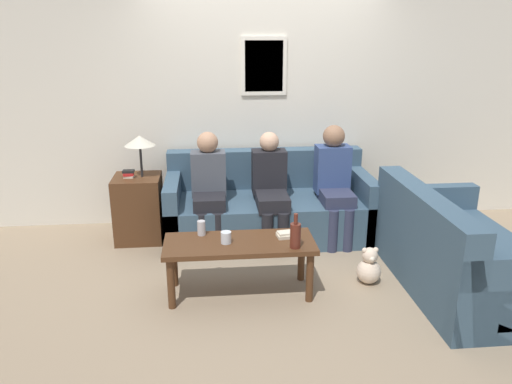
% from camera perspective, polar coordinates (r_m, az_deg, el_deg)
% --- Properties ---
extents(ground_plane, '(16.00, 16.00, 0.00)m').
position_cam_1_polar(ground_plane, '(4.82, 2.16, -7.28)').
color(ground_plane, gray).
extents(wall_back, '(9.00, 0.08, 2.60)m').
position_cam_1_polar(wall_back, '(5.46, 0.84, 10.05)').
color(wall_back, silver).
rests_on(wall_back, ground_plane).
extents(couch_main, '(2.09, 0.95, 0.84)m').
position_cam_1_polar(couch_main, '(5.22, 1.39, -1.79)').
color(couch_main, '#385166').
rests_on(couch_main, ground_plane).
extents(couch_side, '(0.95, 1.66, 0.84)m').
position_cam_1_polar(couch_side, '(4.46, 21.99, -6.71)').
color(couch_side, '#385166').
rests_on(couch_side, ground_plane).
extents(coffee_table, '(1.20, 0.48, 0.46)m').
position_cam_1_polar(coffee_table, '(4.01, -1.90, -6.55)').
color(coffee_table, '#4C2D19').
rests_on(coffee_table, ground_plane).
extents(side_table_with_lamp, '(0.46, 0.46, 1.08)m').
position_cam_1_polar(side_table_with_lamp, '(5.20, -13.25, -1.37)').
color(side_table_with_lamp, '#4C2D19').
rests_on(side_table_with_lamp, ground_plane).
extents(wine_bottle, '(0.08, 0.08, 0.28)m').
position_cam_1_polar(wine_bottle, '(3.85, 4.52, -4.89)').
color(wine_bottle, '#562319').
rests_on(wine_bottle, coffee_table).
extents(drinking_glass, '(0.08, 0.08, 0.09)m').
position_cam_1_polar(drinking_glass, '(3.95, -3.44, -5.21)').
color(drinking_glass, silver).
rests_on(drinking_glass, coffee_table).
extents(book_stack, '(0.15, 0.13, 0.05)m').
position_cam_1_polar(book_stack, '(4.07, 3.34, -4.89)').
color(book_stack, beige).
rests_on(book_stack, coffee_table).
extents(soda_can, '(0.07, 0.07, 0.12)m').
position_cam_1_polar(soda_can, '(4.11, -6.26, -4.11)').
color(soda_can, '#BCBCC1').
rests_on(soda_can, coffee_table).
extents(person_left, '(0.34, 0.57, 1.12)m').
position_cam_1_polar(person_left, '(4.90, -5.41, 0.79)').
color(person_left, black).
rests_on(person_left, ground_plane).
extents(person_middle, '(0.34, 0.65, 1.10)m').
position_cam_1_polar(person_middle, '(4.94, 1.74, 0.77)').
color(person_middle, black).
rests_on(person_middle, ground_plane).
extents(person_right, '(0.34, 0.58, 1.16)m').
position_cam_1_polar(person_right, '(5.05, 8.96, 1.44)').
color(person_right, '#2D334C').
rests_on(person_right, ground_plane).
extents(teddy_bear, '(0.21, 0.21, 0.32)m').
position_cam_1_polar(teddy_bear, '(4.38, 12.78, -8.42)').
color(teddy_bear, beige).
rests_on(teddy_bear, ground_plane).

